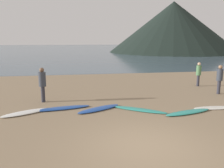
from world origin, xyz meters
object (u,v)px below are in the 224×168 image
Objects in this scene: surfboard_3 at (139,110)px; person_1 at (199,72)px; surfboard_5 at (215,108)px; surfboard_0 at (25,113)px; surfboard_4 at (188,112)px; person_0 at (220,77)px; surfboard_1 at (62,108)px; surfboard_2 at (99,109)px; person_2 at (42,82)px.

person_1 reaches higher than surfboard_3.
person_1 is (1.88, 4.97, 0.93)m from surfboard_5.
surfboard_4 is (7.01, -1.12, 0.00)m from surfboard_0.
surfboard_4 is 1.10× the size of surfboard_5.
surfboard_1 is at bearing -78.42° from person_0.
surfboard_2 is (3.24, 0.03, 0.00)m from surfboard_0.
person_2 is (-6.45, 2.96, 1.00)m from surfboard_4.
surfboard_1 is at bearing 149.96° from surfboard_4.
person_2 is (0.56, 1.84, 1.00)m from surfboard_0.
person_0 is at bearing -2.20° from person_2.
person_0 reaches higher than surfboard_1.
surfboard_4 is (3.78, -1.14, -0.00)m from surfboard_2.
surfboard_0 is 3.24m from surfboard_2.
surfboard_3 is (3.48, -0.76, -0.01)m from surfboard_1.
surfboard_2 reaches higher than surfboard_5.
surfboard_0 is 0.96× the size of surfboard_5.
surfboard_4 is 1.44× the size of person_1.
person_0 is (7.29, 1.98, 0.95)m from surfboard_2.
surfboard_0 is at bearing -104.45° from person_1.
surfboard_2 is 1.38× the size of person_1.
surfboard_1 reaches higher than surfboard_0.
surfboard_3 is 3.61m from surfboard_5.
person_1 is 10.25m from person_2.
surfboard_2 is at bearing -28.17° from surfboard_0.
surfboard_1 is at bearing -58.95° from person_2.
surfboard_2 is 5.43m from surfboard_5.
surfboard_0 is 0.78× the size of surfboard_1.
surfboard_2 is 1.83m from surfboard_3.
surfboard_0 is at bearing 156.41° from surfboard_4.
person_2 is at bearing 140.84° from surfboard_4.
person_2 is at bearing 44.31° from surfboard_0.
surfboard_3 is at bearing -86.29° from person_1.
person_2 is (-8.06, 2.50, 1.01)m from surfboard_5.
person_2 reaches higher than person_1.
surfboard_2 is at bearing -22.97° from surfboard_1.
surfboard_2 is at bearing -73.36° from person_0.
surfboard_4 is 1.33× the size of person_2.
surfboard_4 is 1.38× the size of person_0.
person_0 reaches higher than surfboard_4.
surfboard_0 is 0.79× the size of surfboard_3.
person_0 reaches higher than surfboard_5.
surfboard_0 is 0.87× the size of surfboard_4.
surfboard_4 is at bearing -27.77° from person_2.
person_2 is at bearing -171.39° from surfboard_3.
person_0 reaches higher than surfboard_3.
surfboard_1 is 3.57m from surfboard_3.
person_2 is (-9.96, -0.16, 0.04)m from person_0.
surfboard_5 is at bearing -33.01° from surfboard_0.
person_0 reaches higher than surfboard_2.
surfboard_4 is 4.79m from person_0.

